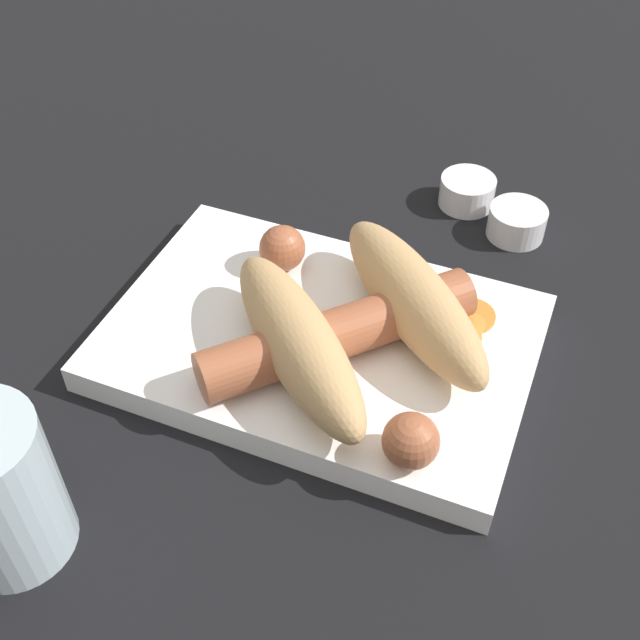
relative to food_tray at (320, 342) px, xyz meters
The scene contains 7 objects.
ground_plane 0.01m from the food_tray, ahead, with size 3.00×3.00×0.00m, color black.
food_tray is the anchor object (origin of this frame).
bread_roll 0.04m from the food_tray, behind, with size 0.20×0.20×0.05m.
sausage 0.03m from the food_tray, 145.88° to the left, with size 0.16×0.15×0.03m.
pickled_veggies 0.09m from the food_tray, 147.31° to the right, with size 0.06×0.06×0.00m.
condiment_cup_near 0.19m from the food_tray, 118.14° to the right, with size 0.04×0.04×0.02m.
condiment_cup_far 0.20m from the food_tray, 103.38° to the right, with size 0.04×0.04×0.02m.
Camera 1 is at (-0.14, 0.33, 0.39)m, focal length 45.00 mm.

